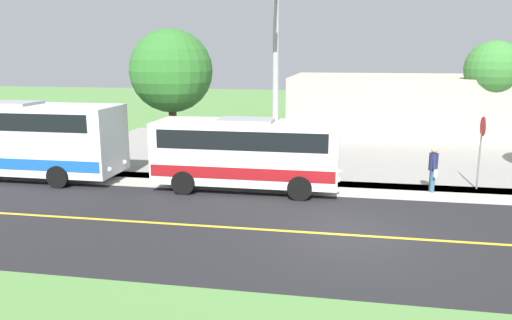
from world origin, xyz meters
The scene contains 13 objects.
ground_plane centered at (0.00, 0.00, 0.00)m, with size 120.00×120.00×0.00m, color #548442.
road_surface centered at (0.00, 0.00, 0.00)m, with size 8.00×100.00×0.01m, color black.
sidewalk centered at (-5.20, 0.00, 0.00)m, with size 2.40×100.00×0.01m, color #B2ADA3.
parking_lot_surface centered at (-12.40, 3.00, 0.00)m, with size 14.00×36.00×0.01m, color gray.
road_centre_line centered at (0.00, 0.00, 0.01)m, with size 0.16×100.00×0.00m, color gold.
shuttle_bus_front centered at (-4.50, -4.08, 1.54)m, with size 2.65×7.24×2.80m.
transit_bus_rear centered at (-4.57, -14.61, 1.79)m, with size 2.80×10.17×3.27m.
pedestrian_with_bags centered at (-5.40, 3.07, 0.94)m, with size 0.72×0.34×1.75m.
stop_sign centered at (-6.10, 4.90, 1.96)m, with size 0.76×0.07×2.88m.
street_light_pole centered at (-4.87, -3.02, 4.12)m, with size 1.97×0.24×7.44m.
tree_curbside centered at (-7.40, -8.10, 4.47)m, with size 3.72×3.72×6.36m.
tree_lot_edge centered at (-17.40, 8.13, 4.36)m, with size 3.29×3.29×6.03m.
commercial_building centered at (-21.40, 5.98, 1.89)m, with size 10.00×19.93×3.78m, color #B7A893.
Camera 1 is at (14.00, -0.35, 5.22)m, focal length 34.60 mm.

